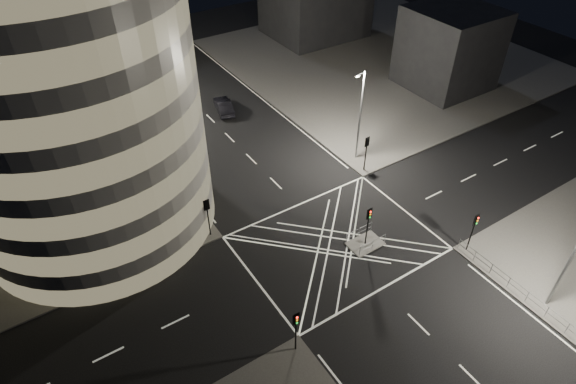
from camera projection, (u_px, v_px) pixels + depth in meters
ground at (336, 243)px, 42.00m from camera, size 120.00×120.00×0.00m
sidewalk_far_right at (381, 57)px, 71.60m from camera, size 42.00×42.00×0.15m
central_island at (365, 244)px, 41.82m from camera, size 3.00×2.00×0.15m
building_right_near at (449, 48)px, 61.67m from camera, size 10.00×10.00×10.00m
tree_a at (175, 188)px, 40.42m from camera, size 4.01×4.01×6.87m
tree_b at (150, 157)px, 44.53m from camera, size 4.04×4.04×6.53m
tree_c at (130, 130)px, 48.57m from camera, size 3.90×3.90×6.21m
tree_d at (109, 94)px, 51.62m from camera, size 4.85×4.85×8.07m
tree_e at (94, 79)px, 55.93m from camera, size 4.54×4.54×7.22m
traffic_signal_fl at (207, 211)px, 40.85m from camera, size 0.55×0.22×4.00m
traffic_signal_nl at (296, 325)px, 32.05m from camera, size 0.55×0.22×4.00m
traffic_signal_fr at (367, 148)px, 48.24m from camera, size 0.55×0.22×4.00m
traffic_signal_nr at (474, 226)px, 39.44m from camera, size 0.55×0.22×4.00m
traffic_signal_island at (368, 220)px, 40.01m from camera, size 0.55×0.22×4.00m
street_lamp_left_near at (172, 158)px, 42.28m from camera, size 1.25×0.25×10.00m
street_lamp_left_far at (110, 80)px, 53.93m from camera, size 1.25×0.25×10.00m
street_lamp_right_far at (360, 114)px, 48.26m from camera, size 1.25×0.25×10.00m
street_lamp_right_near at (572, 255)px, 33.37m from camera, size 1.25×0.25×10.00m
railing_near_right at (518, 289)px, 37.18m from camera, size 0.06×11.70×1.10m
railing_island_south at (373, 245)px, 40.84m from camera, size 2.80×0.06×1.10m
railing_island_north at (359, 232)px, 42.01m from camera, size 2.80×0.06×1.10m
sedan at (224, 106)px, 58.92m from camera, size 2.82×5.15×1.61m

